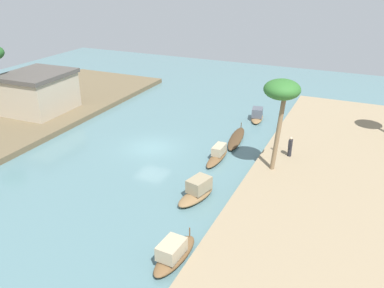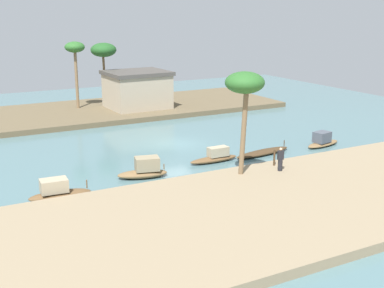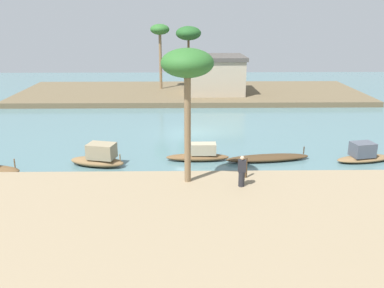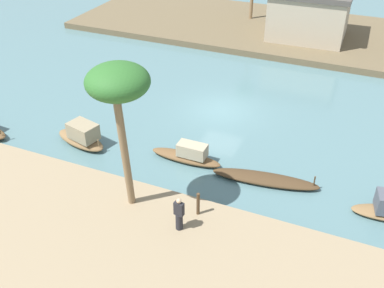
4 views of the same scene
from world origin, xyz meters
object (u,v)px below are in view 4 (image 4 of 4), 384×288
Objects in this scene: sampan_downstream_large at (188,155)px; riverside_building at (310,13)px; sampan_foreground at (265,179)px; palm_tree_left_near at (118,86)px; mooring_post at (198,204)px; person_on_near_bank at (179,215)px; sampan_with_red_awning at (82,136)px.

riverside_building reaches higher than sampan_downstream_large.
palm_tree_left_near reaches higher than sampan_foreground.
sampan_downstream_large is at bearing 119.01° from mooring_post.
sampan_foreground is at bearing -1.80° from sampan_downstream_large.
sampan_downstream_large is 2.45× the size of person_on_near_bank.
person_on_near_bank is 0.24× the size of palm_tree_left_near.
sampan_foreground is 5.64m from person_on_near_bank.
sampan_foreground is 9.04m from palm_tree_left_near.
person_on_near_bank reaches higher than sampan_foreground.
sampan_downstream_large is 4.68m from mooring_post.
sampan_foreground is 0.81× the size of riverside_building.
person_on_near_bank is at bearing -15.18° from sampan_with_red_awning.
sampan_downstream_large is 7.53m from palm_tree_left_near.
person_on_near_bank is at bearing -92.32° from riverside_building.
riverside_building reaches higher than person_on_near_bank.
sampan_with_red_awning is 2.23× the size of person_on_near_bank.
riverside_building is (-2.02, 20.06, 2.30)m from sampan_foreground.
sampan_foreground is 20.29m from riverside_building.
mooring_post is (2.25, -4.05, 0.66)m from sampan_downstream_large.
sampan_with_red_awning is 8.63m from palm_tree_left_near.
mooring_post is at bearing -91.47° from riverside_building.
person_on_near_bank is 0.24× the size of riverside_building.
mooring_post is at bearing -123.85° from sampan_foreground.
sampan_with_red_awning reaches higher than sampan_downstream_large.
palm_tree_left_near is at bearing -22.63° from sampan_with_red_awning.
person_on_near_bank is (7.84, -4.33, 0.69)m from sampan_with_red_awning.
sampan_downstream_large is 20.15m from riverside_building.
person_on_near_bank reaches higher than sampan_downstream_large.
mooring_post reaches higher than sampan_foreground.
mooring_post reaches higher than sampan_downstream_large.
sampan_with_red_awning is 6.03m from sampan_downstream_large.
mooring_post is (-1.92, -3.92, 0.87)m from sampan_foreground.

